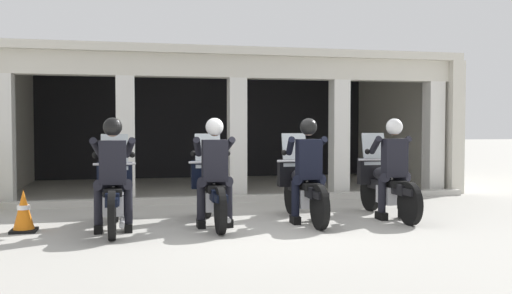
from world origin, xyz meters
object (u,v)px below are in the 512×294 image
Objects in this scene: police_officer_far_left at (113,165)px; motorcycle_center_right at (302,188)px; police_officer_far_right at (394,160)px; motorcycle_far_left at (114,194)px; police_officer_center_left at (214,163)px; motorcycle_far_right at (385,186)px; motorcycle_center_left at (212,190)px; police_officer_center_right at (308,161)px; traffic_cone_flank at (24,211)px.

police_officer_far_left is 0.78× the size of motorcycle_center_right.
police_officer_far_left is 4.26m from police_officer_far_right.
police_officer_center_left is (1.42, -0.21, 0.44)m from motorcycle_far_left.
police_officer_far_left is 0.78× the size of motorcycle_far_right.
police_officer_center_left is at bearing -178.83° from police_officer_far_right.
motorcycle_far_right is (2.84, 0.06, 0.00)m from motorcycle_center_left.
police_officer_center_left and police_officer_center_right have the same top height.
traffic_cone_flank is at bearing 177.28° from motorcycle_center_left.
police_officer_far_left is 1.00× the size of police_officer_center_left.
police_officer_center_left is 2.72m from traffic_cone_flank.
traffic_cone_flank is at bearing 171.13° from police_officer_center_left.
police_officer_far_right is (2.84, -0.23, 0.44)m from motorcycle_center_left.
police_officer_far_right reaches higher than motorcycle_far_left.
police_officer_far_left is at bearing -174.36° from motorcycle_far_right.
police_officer_far_right is at bearing 2.15° from police_officer_far_left.
motorcycle_far_left is at bearing 178.98° from motorcycle_center_left.
police_officer_center_left and police_officer_far_right have the same top height.
motorcycle_center_left is 1.00× the size of motorcycle_center_right.
motorcycle_far_right is 0.52m from police_officer_far_right.
police_officer_center_left is 2.90m from motorcycle_far_right.
motorcycle_far_right is 3.46× the size of traffic_cone_flank.
motorcycle_center_right reaches higher than traffic_cone_flank.
motorcycle_far_right is at bearing 2.15° from motorcycle_far_left.
motorcycle_center_left is at bearing -178.83° from motorcycle_far_right.
police_officer_center_left is at bearing -4.69° from traffic_cone_flank.
motorcycle_center_right is at bearing -178.04° from motorcycle_far_right.
police_officer_far_left is at bearing -169.02° from motorcycle_center_right.
police_officer_center_right is at bearing -86.70° from motorcycle_center_right.
motorcycle_center_left is 1.29× the size of police_officer_center_left.
motorcycle_center_right is 0.52m from police_officer_center_right.
motorcycle_center_right is 4.06m from traffic_cone_flank.
motorcycle_far_right is at bearing 5.48° from motorcycle_center_right.
motorcycle_far_right is (1.42, 0.05, 0.00)m from motorcycle_center_right.
motorcycle_far_left is at bearing 167.60° from police_officer_center_left.
police_officer_far_left is (-0.00, -0.28, 0.44)m from motorcycle_far_left.
police_officer_center_right reaches higher than motorcycle_far_right.
police_officer_far_left is 1.53m from motorcycle_center_left.
motorcycle_far_left and motorcycle_center_left have the same top height.
motorcycle_far_left is 1.29× the size of police_officer_center_left.
motorcycle_center_left is 2.65m from traffic_cone_flank.
motorcycle_far_left is 1.42m from motorcycle_center_left.
police_officer_far_right is (-0.00, -0.28, 0.44)m from motorcycle_far_right.
motorcycle_center_right is at bearing 2.09° from motorcycle_far_left.
motorcycle_far_right is (4.26, 0.13, 0.00)m from motorcycle_far_left.
police_officer_center_right and police_officer_far_right have the same top height.
police_officer_center_right is (1.42, 0.01, 0.00)m from police_officer_center_left.
police_officer_far_left is 0.78× the size of motorcycle_center_left.
police_officer_center_right is at bearing 2.09° from police_officer_far_left.
motorcycle_far_right is at bearing 1.28° from traffic_cone_flank.
police_officer_center_right is (2.84, -0.20, 0.44)m from motorcycle_far_left.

